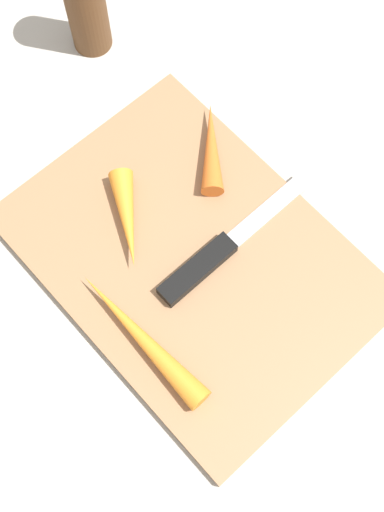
{
  "coord_description": "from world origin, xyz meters",
  "views": [
    {
      "loc": [
        -0.18,
        0.16,
        0.65
      ],
      "look_at": [
        0.0,
        0.0,
        0.01
      ],
      "focal_mm": 47.26,
      "sensor_mm": 36.0,
      "label": 1
    }
  ],
  "objects_px": {
    "cutting_board": "(192,258)",
    "knife": "(207,261)",
    "carrot_medium": "(211,147)",
    "carrot_shortest": "(127,219)",
    "carrot_longest": "(141,337)"
  },
  "relations": [
    {
      "from": "knife",
      "to": "cutting_board",
      "type": "bearing_deg",
      "value": 111.44
    },
    {
      "from": "carrot_longest",
      "to": "knife",
      "type": "bearing_deg",
      "value": -82.04
    },
    {
      "from": "cutting_board",
      "to": "carrot_longest",
      "type": "distance_m",
      "value": 0.1
    },
    {
      "from": "carrot_shortest",
      "to": "knife",
      "type": "bearing_deg",
      "value": 52.5
    },
    {
      "from": "cutting_board",
      "to": "knife",
      "type": "relative_size",
      "value": 1.8
    },
    {
      "from": "carrot_shortest",
      "to": "carrot_longest",
      "type": "bearing_deg",
      "value": -1.49
    },
    {
      "from": "carrot_medium",
      "to": "cutting_board",
      "type": "bearing_deg",
      "value": 169.48
    },
    {
      "from": "knife",
      "to": "carrot_medium",
      "type": "bearing_deg",
      "value": 45.3
    },
    {
      "from": "cutting_board",
      "to": "carrot_shortest",
      "type": "height_order",
      "value": "carrot_shortest"
    },
    {
      "from": "knife",
      "to": "carrot_medium",
      "type": "relative_size",
      "value": 1.91
    },
    {
      "from": "carrot_longest",
      "to": "carrot_shortest",
      "type": "bearing_deg",
      "value": -35.34
    },
    {
      "from": "knife",
      "to": "carrot_shortest",
      "type": "distance_m",
      "value": 0.09
    },
    {
      "from": "knife",
      "to": "carrot_longest",
      "type": "height_order",
      "value": "carrot_longest"
    },
    {
      "from": "carrot_shortest",
      "to": "carrot_medium",
      "type": "xyz_separation_m",
      "value": [
        0.0,
        -0.12,
        -0.0
      ]
    },
    {
      "from": "carrot_longest",
      "to": "carrot_medium",
      "type": "xyz_separation_m",
      "value": [
        0.11,
        -0.19,
        -0.0
      ]
    }
  ]
}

